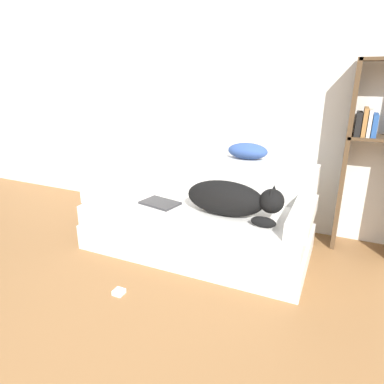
{
  "coord_description": "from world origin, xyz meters",
  "views": [
    {
      "loc": [
        0.95,
        -0.35,
        1.41
      ],
      "look_at": [
        -0.09,
        1.94,
        0.54
      ],
      "focal_mm": 32.0,
      "sensor_mm": 36.0,
      "label": 1
    }
  ],
  "objects_px": {
    "laptop": "(160,203)",
    "bookshelf": "(375,148)",
    "couch": "(197,228)",
    "power_adapter": "(119,292)",
    "throw_pillow": "(248,151)",
    "dog": "(232,199)"
  },
  "relations": [
    {
      "from": "dog",
      "to": "throw_pillow",
      "type": "bearing_deg",
      "value": 92.98
    },
    {
      "from": "dog",
      "to": "laptop",
      "type": "bearing_deg",
      "value": -179.38
    },
    {
      "from": "couch",
      "to": "laptop",
      "type": "xyz_separation_m",
      "value": [
        -0.29,
        -0.09,
        0.21
      ]
    },
    {
      "from": "laptop",
      "to": "bookshelf",
      "type": "distance_m",
      "value": 1.75
    },
    {
      "from": "couch",
      "to": "dog",
      "type": "distance_m",
      "value": 0.47
    },
    {
      "from": "dog",
      "to": "bookshelf",
      "type": "relative_size",
      "value": 0.49
    },
    {
      "from": "laptop",
      "to": "bookshelf",
      "type": "height_order",
      "value": "bookshelf"
    },
    {
      "from": "throw_pillow",
      "to": "power_adapter",
      "type": "height_order",
      "value": "throw_pillow"
    },
    {
      "from": "laptop",
      "to": "power_adapter",
      "type": "relative_size",
      "value": 4.86
    },
    {
      "from": "bookshelf",
      "to": "power_adapter",
      "type": "distance_m",
      "value": 2.2
    },
    {
      "from": "dog",
      "to": "power_adapter",
      "type": "relative_size",
      "value": 10.58
    },
    {
      "from": "throw_pillow",
      "to": "bookshelf",
      "type": "bearing_deg",
      "value": 11.7
    },
    {
      "from": "throw_pillow",
      "to": "power_adapter",
      "type": "bearing_deg",
      "value": -113.26
    },
    {
      "from": "couch",
      "to": "power_adapter",
      "type": "distance_m",
      "value": 0.86
    },
    {
      "from": "couch",
      "to": "dog",
      "type": "bearing_deg",
      "value": -14.52
    },
    {
      "from": "laptop",
      "to": "power_adapter",
      "type": "bearing_deg",
      "value": -72.24
    },
    {
      "from": "couch",
      "to": "throw_pillow",
      "type": "relative_size",
      "value": 5.36
    },
    {
      "from": "laptop",
      "to": "bookshelf",
      "type": "xyz_separation_m",
      "value": [
        1.55,
        0.67,
        0.47
      ]
    },
    {
      "from": "couch",
      "to": "laptop",
      "type": "relative_size",
      "value": 5.31
    },
    {
      "from": "throw_pillow",
      "to": "bookshelf",
      "type": "height_order",
      "value": "bookshelf"
    },
    {
      "from": "couch",
      "to": "power_adapter",
      "type": "xyz_separation_m",
      "value": [
        -0.22,
        -0.82,
        -0.17
      ]
    },
    {
      "from": "laptop",
      "to": "dog",
      "type": "bearing_deg",
      "value": 12.12
    }
  ]
}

